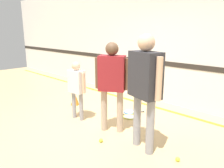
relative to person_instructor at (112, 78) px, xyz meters
The scene contains 12 objects.
ground_plane 1.05m from the person_instructor, 145.90° to the right, with size 16.00×16.00×0.00m, color tan.
wall_back 2.24m from the person_instructor, 96.14° to the left, with size 16.00×0.07×3.20m.
floor_stripe 1.96m from the person_instructor, 97.92° to the left, with size 14.40×0.10×0.01m.
person_instructor is the anchor object (origin of this frame).
person_student_left 0.95m from the person_instructor, behind, with size 0.46×0.22×1.23m.
person_student_right 0.81m from the person_instructor, ahead, with size 0.66×0.40×1.80m.
racket_spare_on_floor 1.44m from the person_instructor, 110.19° to the left, with size 0.44×0.45×0.03m.
racket_second_spare 1.25m from the person_instructor, 105.76° to the left, with size 0.52×0.29×0.03m.
tennis_ball_near_instructor 1.10m from the person_instructor, 68.28° to the right, with size 0.07×0.07×0.07m, color #CCE038.
tennis_ball_by_spare_racket 1.36m from the person_instructor, 102.69° to the left, with size 0.07×0.07×0.07m, color #CCE038.
tennis_ball_stray_left 1.69m from the person_instructor, ahead, with size 0.07×0.07×0.07m, color #CCE038.
training_cone 1.95m from the person_instructor, 167.20° to the left, with size 0.21×0.21×0.31m.
Camera 1 is at (2.89, -2.54, 1.84)m, focal length 35.00 mm.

